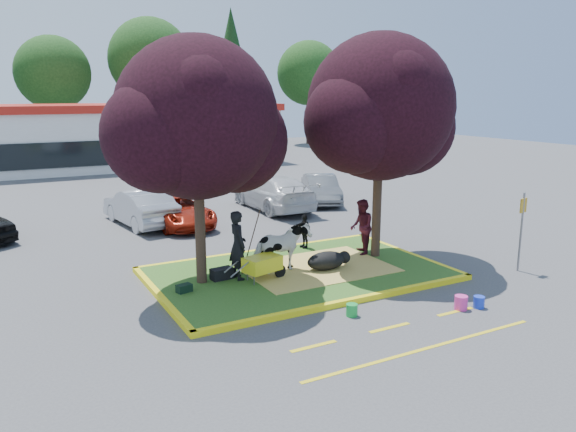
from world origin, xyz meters
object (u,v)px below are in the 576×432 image
calf (326,261)px  bucket_pink (461,303)px  handler (238,245)px  wheelbarrow (263,264)px  cow (281,248)px  bucket_blue (479,302)px  bucket_green (352,310)px  car_silver (140,207)px  sign_post (522,223)px

calf → bucket_pink: 4.14m
handler → wheelbarrow: size_ratio=1.06×
cow → bucket_pink: (2.73, -4.26, -0.69)m
calf → bucket_blue: (1.93, -4.00, -0.27)m
bucket_blue → wheelbarrow: bearing=135.0°
cow → bucket_blue: size_ratio=5.80×
calf → bucket_blue: 4.45m
bucket_green → calf: bearing=68.9°
calf → cow: bearing=146.5°
cow → bucket_pink: cow is taller
car_silver → bucket_blue: bearing=103.9°
cow → bucket_blue: 5.48m
calf → car_silver: bearing=93.4°
handler → sign_post: (7.78, -2.91, 0.34)m
bucket_green → bucket_pink: 2.75m
wheelbarrow → bucket_blue: 5.66m
sign_post → bucket_green: (-6.34, -0.52, -1.30)m
handler → car_silver: size_ratio=0.43×
bucket_pink → car_silver: size_ratio=0.08×
calf → sign_post: bearing=-41.6°
cow → handler: size_ratio=0.88×
sign_post → bucket_blue: sign_post is taller
bucket_green → handler: bearing=112.8°
cow → car_silver: (-1.93, 8.45, -0.13)m
wheelbarrow → car_silver: car_silver is taller
handler → bucket_green: bearing=-154.5°
calf → wheelbarrow: (-2.06, -0.01, 0.20)m
wheelbarrow → car_silver: bearing=82.2°
bucket_green → bucket_blue: (3.06, -1.06, -0.00)m
bucket_green → bucket_blue: 3.24m
car_silver → bucket_pink: bearing=102.3°
bucket_blue → bucket_pink: bearing=164.3°
bucket_pink → bucket_blue: (0.47, -0.13, -0.03)m
bucket_green → car_silver: (-2.08, 11.78, 0.59)m
bucket_blue → car_silver: 13.84m
handler → sign_post: bearing=-107.8°
bucket_pink → car_silver: (-4.67, 12.70, 0.57)m
cow → car_silver: bearing=5.3°
handler → sign_post: size_ratio=0.81×
bucket_pink → bucket_blue: 0.49m
wheelbarrow → sign_post: 7.70m
bucket_blue → car_silver: car_silver is taller
bucket_green → bucket_blue: bearing=-19.0°
calf → sign_post: (5.21, -2.43, 1.03)m
calf → handler: size_ratio=0.64×
bucket_blue → handler: bearing=135.1°
calf → bucket_green: size_ratio=4.13×
cow → wheelbarrow: size_ratio=0.94×
wheelbarrow → sign_post: size_ratio=0.77×
handler → wheelbarrow: 0.86m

